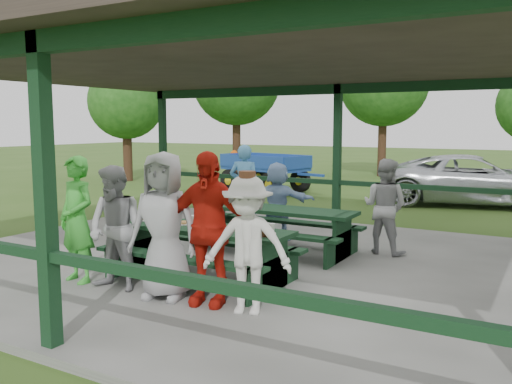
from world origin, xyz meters
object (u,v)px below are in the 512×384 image
Objects in this scene: contestant_green at (77,219)px; contestant_grey_left at (116,228)px; picnic_table_near at (202,246)px; contestant_white_fedora at (247,245)px; spectator_blue at (245,187)px; spectator_grey at (385,206)px; contestant_grey_mid at (164,226)px; farm_trailer at (265,172)px; contestant_red at (207,228)px; pickup_truck at (473,180)px; spectator_lblue at (278,201)px; picnic_table_far at (274,223)px.

contestant_grey_left is (0.73, -0.02, -0.05)m from contestant_green.
picnic_table_near is 1.60× the size of contestant_white_fedora.
spectator_blue is 3.24m from spectator_grey.
farm_trailer is (-4.39, 10.64, -0.34)m from contestant_grey_mid.
contestant_red reaches higher than farm_trailer.
contestant_green is 11.60m from pickup_truck.
spectator_blue is at bearing -38.47° from spectator_lblue.
contestant_red is (1.35, 0.13, 0.11)m from contestant_grey_left.
contestant_grey_left reaches higher than pickup_truck.
spectator_grey is (0.51, 3.65, 0.00)m from contestant_white_fedora.
contestant_red is at bearing -78.19° from picnic_table_far.
picnic_table_near is 0.99m from contestant_grey_mid.
spectator_lblue is 0.84× the size of spectator_blue.
spectator_blue is (-0.72, 4.45, 0.06)m from contestant_grey_left.
farm_trailer is at bearing -67.95° from spectator_lblue.
contestant_grey_left is at bearing 153.26° from pickup_truck.
contestant_white_fedora reaches higher than farm_trailer.
contestant_grey_mid reaches higher than contestant_white_fedora.
contestant_green is 0.95× the size of contestant_grey_mid.
farm_trailer is at bearing 119.60° from picnic_table_far.
farm_trailer is (-6.45, -0.37, -0.03)m from pickup_truck.
farm_trailer is (-4.41, 7.75, 0.09)m from picnic_table_far.
farm_trailer is (-4.33, 9.75, 0.10)m from picnic_table_near.
pickup_truck is (3.53, 6.61, -0.27)m from spectator_blue.
contestant_grey_mid is at bearing -85.92° from picnic_table_near.
contestant_grey_mid is 4.05m from spectator_grey.
spectator_grey is at bearing 57.87° from picnic_table_near.
spectator_blue reaches higher than picnic_table_near.
contestant_grey_mid is 0.61m from contestant_red.
spectator_lblue is 0.37× the size of farm_trailer.
contestant_red is (2.08, 0.11, 0.06)m from contestant_green.
spectator_lblue is 2.06m from spectator_grey.
spectator_grey is (3.16, -0.71, -0.08)m from spectator_blue.
picnic_table_far is 1.88m from spectator_grey.
contestant_grey_mid reaches higher than spectator_grey.
spectator_lblue is at bearing -46.38° from farm_trailer.
picnic_table_far is 1.62× the size of spectator_blue.
spectator_lblue is at bearing 95.92° from picnic_table_near.
contestant_green reaches higher than spectator_grey.
spectator_grey is 9.25m from farm_trailer.
contestant_red reaches higher than contestant_grey_left.
contestant_red reaches higher than contestant_green.
contestant_grey_mid is 3.77m from spectator_lblue.
spectator_blue is at bearing 105.50° from contestant_red.
contestant_red reaches higher than spectator_grey.
contestant_white_fedora is 0.32× the size of pickup_truck.
contestant_green is at bearing -61.46° from farm_trailer.
picnic_table_near is 1.73m from contestant_green.
contestant_grey_left is 1.12× the size of spectator_lblue.
farm_trailer is at bearing 80.75° from pickup_truck.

